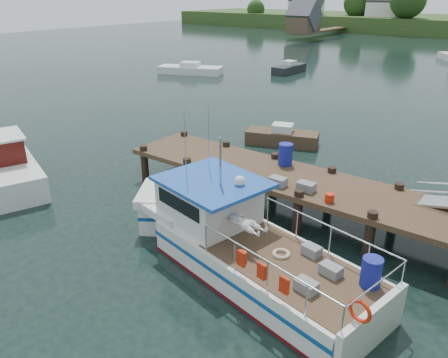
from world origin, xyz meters
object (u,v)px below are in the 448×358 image
Objects in this scene: moored_rowboat at (282,137)px; moored_a at (190,69)px; lobster_boat at (235,240)px; moored_e at (289,68)px.

moored_a is at bearing 154.07° from moored_rowboat.
lobster_boat is 34.11m from moored_e.
moored_a is 9.96m from moored_e.
lobster_boat is at bearing -71.55° from moored_e.
moored_e is at bearing 128.08° from lobster_boat.
lobster_boat is at bearing -56.70° from moored_rowboat.
moored_rowboat is at bearing 124.64° from lobster_boat.
moored_rowboat is 0.61× the size of moored_a.
moored_e is at bearing 37.54° from moored_a.
moored_a is at bearing -147.73° from moored_e.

